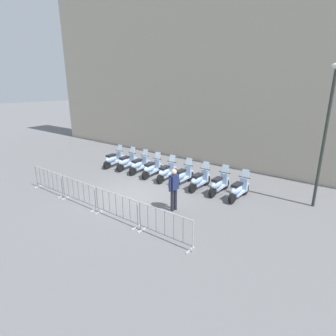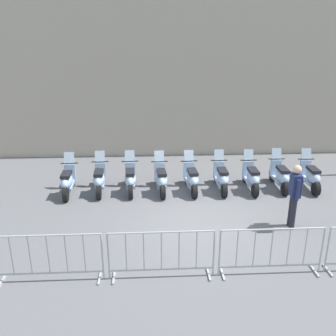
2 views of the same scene
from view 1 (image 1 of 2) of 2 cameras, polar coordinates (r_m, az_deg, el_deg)
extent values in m
plane|color=slate|center=(12.90, -6.61, -5.31)|extent=(120.00, 120.00, 0.00)
cube|color=#B2A893|center=(18.09, 10.53, 21.73)|extent=(27.90, 8.09, 12.75)
cylinder|color=black|center=(17.48, -9.40, 1.59)|extent=(0.25, 0.50, 0.48)
cylinder|color=black|center=(16.65, -12.35, 0.61)|extent=(0.25, 0.50, 0.48)
cube|color=#A8C1E0|center=(17.05, -10.85, 1.24)|extent=(0.49, 0.91, 0.10)
ellipsoid|color=#A8C1E0|center=(16.80, -11.57, 1.80)|extent=(0.56, 0.90, 0.40)
cube|color=black|center=(16.76, -11.54, 2.55)|extent=(0.42, 0.65, 0.10)
cube|color=#A8C1E0|center=(17.27, -9.88, 2.44)|extent=(0.36, 0.22, 0.60)
cylinder|color=black|center=(17.18, -9.94, 3.50)|extent=(0.55, 0.17, 0.04)
cube|color=silver|center=(17.18, -9.85, 4.12)|extent=(0.34, 0.21, 0.35)
cube|color=#A8C1E0|center=(17.40, -9.44, 2.45)|extent=(0.27, 0.36, 0.06)
cylinder|color=black|center=(16.87, -6.82, 1.12)|extent=(0.26, 0.50, 0.48)
cylinder|color=black|center=(16.01, -9.73, 0.07)|extent=(0.26, 0.50, 0.48)
cube|color=#A8C1E0|center=(16.42, -8.25, 0.74)|extent=(0.49, 0.91, 0.10)
ellipsoid|color=#A8C1E0|center=(16.16, -8.95, 1.32)|extent=(0.56, 0.90, 0.40)
cube|color=black|center=(16.12, -8.91, 2.09)|extent=(0.42, 0.65, 0.10)
cube|color=#A8C1E0|center=(16.65, -7.28, 1.99)|extent=(0.36, 0.22, 0.60)
cylinder|color=black|center=(16.57, -7.32, 3.09)|extent=(0.55, 0.18, 0.04)
cube|color=silver|center=(16.56, -7.23, 3.73)|extent=(0.34, 0.22, 0.35)
cube|color=#A8C1E0|center=(16.80, -6.85, 2.00)|extent=(0.27, 0.36, 0.06)
cylinder|color=black|center=(16.22, -4.32, 0.52)|extent=(0.26, 0.50, 0.48)
cylinder|color=black|center=(15.32, -7.22, -0.62)|extent=(0.26, 0.50, 0.48)
cube|color=#A8C1E0|center=(15.75, -5.73, 0.11)|extent=(0.49, 0.91, 0.10)
ellipsoid|color=#A8C1E0|center=(15.48, -6.42, 0.69)|extent=(0.56, 0.90, 0.40)
cube|color=black|center=(15.44, -6.37, 1.50)|extent=(0.42, 0.65, 0.10)
cube|color=#A8C1E0|center=(15.99, -4.76, 1.41)|extent=(0.36, 0.22, 0.60)
cylinder|color=black|center=(15.90, -4.79, 2.56)|extent=(0.55, 0.18, 0.04)
cube|color=silver|center=(15.89, -4.69, 3.22)|extent=(0.34, 0.22, 0.35)
cube|color=#A8C1E0|center=(16.14, -4.34, 1.43)|extent=(0.27, 0.36, 0.06)
cylinder|color=black|center=(15.55, -1.81, -0.20)|extent=(0.26, 0.50, 0.48)
cylinder|color=black|center=(14.61, -4.62, -1.44)|extent=(0.26, 0.50, 0.48)
cube|color=#A8C1E0|center=(15.06, -3.18, -0.66)|extent=(0.50, 0.91, 0.10)
ellipsoid|color=#A8C1E0|center=(14.78, -3.84, -0.06)|extent=(0.57, 0.91, 0.40)
cube|color=black|center=(14.74, -3.78, 0.79)|extent=(0.43, 0.65, 0.10)
cube|color=#A8C1E0|center=(15.32, -2.23, 0.73)|extent=(0.37, 0.23, 0.60)
cylinder|color=black|center=(15.22, -2.24, 1.92)|extent=(0.55, 0.18, 0.04)
cube|color=silver|center=(15.21, -2.14, 2.61)|extent=(0.35, 0.22, 0.35)
cube|color=#A8C1E0|center=(15.47, -1.82, 0.75)|extent=(0.28, 0.36, 0.06)
cylinder|color=black|center=(14.98, 1.14, -0.90)|extent=(0.26, 0.50, 0.48)
cylinder|color=black|center=(14.01, -1.59, -2.25)|extent=(0.26, 0.50, 0.48)
cube|color=#A8C1E0|center=(14.48, -0.18, -1.40)|extent=(0.50, 0.91, 0.10)
ellipsoid|color=#A8C1E0|center=(14.18, -0.81, -0.79)|extent=(0.57, 0.91, 0.40)
cube|color=black|center=(14.14, -0.74, 0.09)|extent=(0.43, 0.65, 0.10)
cube|color=#A8C1E0|center=(14.74, 0.76, 0.05)|extent=(0.36, 0.23, 0.60)
cylinder|color=black|center=(14.64, 0.77, 1.28)|extent=(0.55, 0.18, 0.04)
cube|color=silver|center=(14.63, 0.88, 2.00)|extent=(0.35, 0.22, 0.35)
cube|color=#A8C1E0|center=(14.90, 1.15, 0.08)|extent=(0.28, 0.36, 0.06)
cylinder|color=black|center=(14.45, 4.50, -1.67)|extent=(0.23, 0.50, 0.48)
cylinder|color=black|center=(13.49, 1.58, -3.05)|extent=(0.23, 0.50, 0.48)
cube|color=#A8C1E0|center=(13.95, 3.10, -2.18)|extent=(0.44, 0.91, 0.10)
ellipsoid|color=#A8C1E0|center=(13.65, 2.44, -1.55)|extent=(0.52, 0.89, 0.40)
cube|color=black|center=(13.60, 2.53, -0.64)|extent=(0.39, 0.64, 0.10)
cube|color=#A8C1E0|center=(14.20, 4.12, -0.69)|extent=(0.36, 0.20, 0.60)
cylinder|color=black|center=(14.10, 4.15, 0.59)|extent=(0.56, 0.14, 0.04)
cube|color=silver|center=(14.09, 4.27, 1.33)|extent=(0.34, 0.20, 0.35)
cube|color=#A8C1E0|center=(14.36, 4.53, -0.65)|extent=(0.26, 0.35, 0.06)
cylinder|color=black|center=(13.94, 7.88, -2.52)|extent=(0.22, 0.50, 0.48)
cylinder|color=black|center=(12.96, 5.03, -4.01)|extent=(0.22, 0.50, 0.48)
cube|color=#A8C1E0|center=(13.43, 6.51, -3.08)|extent=(0.43, 0.90, 0.10)
ellipsoid|color=#A8C1E0|center=(13.12, 5.90, -2.44)|extent=(0.51, 0.89, 0.40)
cube|color=black|center=(13.08, 6.00, -1.50)|extent=(0.38, 0.64, 0.10)
cube|color=#A8C1E0|center=(13.69, 7.53, -1.51)|extent=(0.36, 0.20, 0.60)
cylinder|color=black|center=(13.58, 7.58, -0.20)|extent=(0.56, 0.14, 0.04)
cube|color=silver|center=(13.57, 7.72, 0.58)|extent=(0.34, 0.20, 0.35)
cube|color=#A8C1E0|center=(13.85, 7.92, -1.47)|extent=(0.25, 0.35, 0.06)
cylinder|color=black|center=(13.59, 11.66, -3.27)|extent=(0.23, 0.50, 0.48)
cylinder|color=black|center=(12.56, 9.05, -4.89)|extent=(0.23, 0.50, 0.48)
cube|color=#A8C1E0|center=(13.06, 10.42, -3.88)|extent=(0.43, 0.90, 0.10)
ellipsoid|color=#A8C1E0|center=(12.74, 9.87, -3.25)|extent=(0.51, 0.89, 0.40)
cube|color=black|center=(12.69, 9.99, -2.28)|extent=(0.39, 0.64, 0.10)
cube|color=#A8C1E0|center=(13.33, 11.37, -2.25)|extent=(0.36, 0.20, 0.60)
cylinder|color=black|center=(13.22, 11.46, -0.91)|extent=(0.56, 0.14, 0.04)
cube|color=silver|center=(13.21, 11.61, -0.12)|extent=(0.34, 0.20, 0.35)
cube|color=#A8C1E0|center=(13.50, 11.73, -2.20)|extent=(0.26, 0.35, 0.06)
cylinder|color=black|center=(13.16, 15.45, -4.26)|extent=(0.21, 0.50, 0.48)
cylinder|color=black|center=(12.12, 12.95, -6.00)|extent=(0.21, 0.50, 0.48)
cube|color=#A8C1E0|center=(12.62, 14.27, -4.92)|extent=(0.41, 0.90, 0.10)
ellipsoid|color=#A8C1E0|center=(12.30, 13.78, -4.29)|extent=(0.49, 0.89, 0.40)
cube|color=black|center=(12.25, 13.92, -3.29)|extent=(0.37, 0.64, 0.10)
cube|color=#A8C1E0|center=(12.90, 15.21, -3.22)|extent=(0.36, 0.19, 0.60)
cylinder|color=black|center=(12.78, 15.33, -1.84)|extent=(0.56, 0.12, 0.04)
cube|color=silver|center=(12.77, 15.49, -1.02)|extent=(0.34, 0.19, 0.35)
cube|color=#A8C1E0|center=(13.07, 15.55, -3.16)|extent=(0.25, 0.35, 0.06)
cube|color=#B2B5B7|center=(15.04, -24.87, -3.43)|extent=(0.13, 0.44, 0.04)
cube|color=#B2B5B7|center=(13.41, -20.80, -5.41)|extent=(0.13, 0.44, 0.04)
cylinder|color=#B2B5B7|center=(14.95, -25.28, -1.55)|extent=(0.04, 0.04, 1.05)
cylinder|color=#B2B5B7|center=(13.16, -20.84, -3.48)|extent=(0.04, 0.04, 1.05)
cylinder|color=#B2B5B7|center=(13.88, -23.46, -0.42)|extent=(2.11, 0.48, 0.04)
cylinder|color=#B2B5B7|center=(14.16, -23.03, -3.77)|extent=(2.11, 0.48, 0.04)
cylinder|color=#B2B5B7|center=(14.62, -24.66, -1.50)|extent=(0.02, 0.02, 0.87)
cylinder|color=#B2B5B7|center=(14.31, -23.97, -1.80)|extent=(0.02, 0.02, 0.87)
cylinder|color=#B2B5B7|center=(14.01, -23.25, -2.11)|extent=(0.02, 0.02, 0.87)
cylinder|color=#B2B5B7|center=(13.71, -22.49, -2.43)|extent=(0.02, 0.02, 0.87)
cylinder|color=#B2B5B7|center=(13.42, -21.70, -2.77)|extent=(0.02, 0.02, 0.87)
cube|color=#B2B5B7|center=(13.17, -20.11, -5.74)|extent=(0.13, 0.44, 0.04)
cube|color=#B2B5B7|center=(11.67, -14.72, -8.29)|extent=(0.13, 0.44, 0.04)
cylinder|color=#B2B5B7|center=(13.06, -20.55, -3.61)|extent=(0.04, 0.04, 1.05)
cylinder|color=#B2B5B7|center=(11.40, -14.65, -6.13)|extent=(0.04, 0.04, 1.05)
cylinder|color=#B2B5B7|center=(12.03, -18.04, -2.48)|extent=(2.11, 0.48, 0.04)
cylinder|color=#B2B5B7|center=(12.34, -17.66, -6.27)|extent=(2.11, 0.48, 0.04)
cylinder|color=#B2B5B7|center=(12.74, -19.72, -3.61)|extent=(0.02, 0.02, 0.87)
cylinder|color=#B2B5B7|center=(12.46, -18.81, -3.99)|extent=(0.02, 0.02, 0.87)
cylinder|color=#B2B5B7|center=(12.18, -17.85, -4.40)|extent=(0.02, 0.02, 0.87)
cylinder|color=#B2B5B7|center=(11.90, -16.84, -4.82)|extent=(0.02, 0.02, 0.87)
cylinder|color=#B2B5B7|center=(11.63, -15.79, -5.26)|extent=(0.02, 0.02, 0.87)
cube|color=#B2B5B7|center=(11.46, -13.80, -8.72)|extent=(0.13, 0.44, 0.04)
cube|color=#B2B5B7|center=(10.14, -6.53, -11.96)|extent=(0.13, 0.44, 0.04)
cylinder|color=#B2B5B7|center=(11.31, -14.27, -6.29)|extent=(0.04, 0.04, 1.05)
cylinder|color=#B2B5B7|center=(9.85, -6.27, -9.56)|extent=(0.04, 0.04, 1.05)
cylinder|color=#B2B5B7|center=(10.34, -10.72, -5.20)|extent=(2.11, 0.48, 0.04)
cylinder|color=#B2B5B7|center=(10.70, -10.45, -9.50)|extent=(2.11, 0.48, 0.04)
cylinder|color=#B2B5B7|center=(11.01, -13.12, -6.36)|extent=(0.02, 0.02, 0.87)
cylinder|color=#B2B5B7|center=(10.76, -11.88, -6.86)|extent=(0.02, 0.02, 0.87)
cylinder|color=#B2B5B7|center=(10.51, -10.59, -7.39)|extent=(0.02, 0.02, 0.87)
cylinder|color=#B2B5B7|center=(10.27, -9.22, -7.94)|extent=(0.02, 0.02, 0.87)
cylinder|color=#B2B5B7|center=(10.04, -7.79, -8.50)|extent=(0.02, 0.02, 0.87)
cube|color=#B2B5B7|center=(9.97, -5.28, -12.49)|extent=(0.13, 0.44, 0.04)
cube|color=#B2B5B7|center=(8.94, 4.53, -16.37)|extent=(0.13, 0.44, 0.04)
cylinder|color=#B2B5B7|center=(9.78, -5.75, -9.77)|extent=(0.04, 0.04, 1.05)
cylinder|color=#B2B5B7|center=(8.63, 5.11, -13.78)|extent=(0.04, 0.04, 1.05)
cylinder|color=#B2B5B7|center=(8.91, -0.71, -8.75)|extent=(2.11, 0.48, 0.04)
cylinder|color=#B2B5B7|center=(9.33, -0.69, -13.54)|extent=(2.11, 0.48, 0.04)
cylinder|color=#B2B5B7|center=(9.52, -4.16, -9.91)|extent=(0.02, 0.02, 0.87)
cylinder|color=#B2B5B7|center=(9.31, -2.47, -10.55)|extent=(0.02, 0.02, 0.87)
cylinder|color=#B2B5B7|center=(9.11, -0.70, -11.20)|extent=(0.02, 0.02, 0.87)
cylinder|color=#B2B5B7|center=(8.92, 1.15, -11.88)|extent=(0.02, 0.02, 0.87)
cylinder|color=#B2B5B7|center=(8.75, 3.09, -12.56)|extent=(0.02, 0.02, 0.87)
cylinder|color=#2D332D|center=(12.36, 29.18, 4.53)|extent=(0.12, 0.12, 5.35)
cylinder|color=#23232D|center=(11.21, 1.50, -6.36)|extent=(0.14, 0.14, 0.90)
cylinder|color=#23232D|center=(11.09, 0.88, -6.64)|extent=(0.14, 0.14, 0.90)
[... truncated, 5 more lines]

